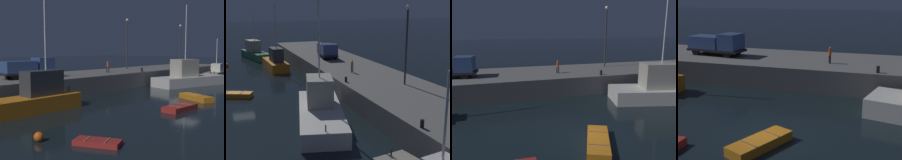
{
  "view_description": "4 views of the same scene",
  "coord_description": "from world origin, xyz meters",
  "views": [
    {
      "loc": [
        -29.16,
        -15.71,
        5.41
      ],
      "look_at": [
        0.85,
        11.73,
        1.21
      ],
      "focal_mm": 48.33,
      "sensor_mm": 36.0,
      "label": 1
    },
    {
      "loc": [
        38.71,
        -2.61,
        10.54
      ],
      "look_at": [
        2.22,
        10.97,
        1.48
      ],
      "focal_mm": 53.42,
      "sensor_mm": 36.0,
      "label": 2
    },
    {
      "loc": [
        -5.82,
        -13.26,
        7.34
      ],
      "look_at": [
        1.49,
        10.55,
        1.82
      ],
      "focal_mm": 37.17,
      "sensor_mm": 36.0,
      "label": 3
    },
    {
      "loc": [
        6.93,
        -16.98,
        8.44
      ],
      "look_at": [
        -0.93,
        8.49,
        1.5
      ],
      "focal_mm": 53.77,
      "sensor_mm": 36.0,
      "label": 4
    }
  ],
  "objects": [
    {
      "name": "fishing_trawler_red",
      "position": [
        11.3,
        5.89,
        1.2
      ],
      "size": [
        12.7,
        6.51,
        11.71
      ],
      "color": "silver",
      "rests_on": "ground"
    },
    {
      "name": "lamp_post_west",
      "position": [
        9.12,
        15.93,
        6.89
      ],
      "size": [
        0.44,
        0.44,
        8.19
      ],
      "color": "#38383D",
      "rests_on": "pier_quay"
    },
    {
      "name": "pier_quay",
      "position": [
        0.0,
        14.5,
        1.06
      ],
      "size": [
        65.67,
        9.13,
        2.12
      ],
      "color": "slate",
      "rests_on": "ground"
    },
    {
      "name": "bollard_central",
      "position": [
        5.94,
        10.51,
        2.4
      ],
      "size": [
        0.28,
        0.28,
        0.56
      ],
      "primitive_type": "cylinder",
      "color": "black",
      "rests_on": "pier_quay"
    },
    {
      "name": "dinghy_orange_near",
      "position": [
        0.23,
        -0.95,
        0.28
      ],
      "size": [
        2.87,
        4.25,
        0.59
      ],
      "color": "orange",
      "rests_on": "ground"
    },
    {
      "name": "dinghy_red_small",
      "position": [
        -17.48,
        -3.92,
        0.15
      ],
      "size": [
        2.14,
        2.9,
        0.34
      ],
      "color": "#B22823",
      "rests_on": "ground"
    },
    {
      "name": "mooring_buoy_near",
      "position": [
        -19.38,
        -0.95,
        0.29
      ],
      "size": [
        0.59,
        0.59,
        0.59
      ],
      "primitive_type": "sphere",
      "color": "orange",
      "rests_on": "ground"
    },
    {
      "name": "fishing_boat_white",
      "position": [
        25.8,
        7.95,
        0.89
      ],
      "size": [
        8.7,
        3.9,
        7.34
      ],
      "color": "gray",
      "rests_on": "ground"
    },
    {
      "name": "lamp_post_east",
      "position": [
        20.6,
        12.77,
        6.66
      ],
      "size": [
        0.44,
        0.44,
        7.74
      ],
      "color": "#38383D",
      "rests_on": "pier_quay"
    },
    {
      "name": "dockworker",
      "position": [
        1.48,
        13.11,
        3.0
      ],
      "size": [
        0.38,
        0.38,
        1.55
      ],
      "color": "black",
      "rests_on": "pier_quay"
    },
    {
      "name": "ground_plane",
      "position": [
        0.0,
        0.0,
        0.0
      ],
      "size": [
        320.0,
        320.0,
        0.0
      ],
      "primitive_type": "plane",
      "color": "black"
    },
    {
      "name": "bollard_west",
      "position": [
        20.47,
        10.37,
        2.41
      ],
      "size": [
        0.28,
        0.28,
        0.59
      ],
      "primitive_type": "cylinder",
      "color": "black",
      "rests_on": "pier_quay"
    },
    {
      "name": "utility_truck",
      "position": [
        -10.55,
        13.92,
        3.35
      ],
      "size": [
        6.27,
        2.97,
        2.31
      ],
      "color": "black",
      "rests_on": "pier_quay"
    },
    {
      "name": "rowboat_white_mid",
      "position": [
        -5.77,
        -2.47,
        0.23
      ],
      "size": [
        3.68,
        1.59,
        0.5
      ],
      "color": "#B22823",
      "rests_on": "ground"
    },
    {
      "name": "fishing_boat_blue",
      "position": [
        -14.65,
        6.45,
        1.2
      ],
      "size": [
        8.82,
        2.99,
        10.33
      ],
      "color": "orange",
      "rests_on": "ground"
    }
  ]
}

